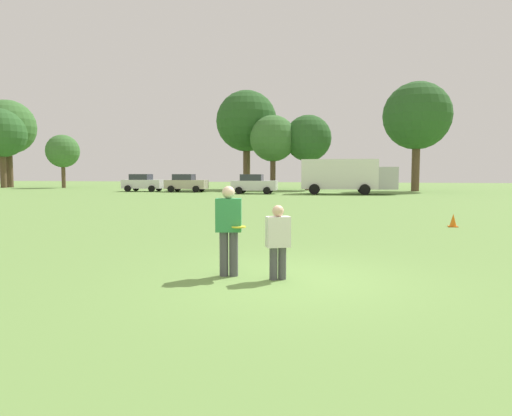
{
  "coord_description": "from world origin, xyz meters",
  "views": [
    {
      "loc": [
        1.06,
        -8.15,
        1.98
      ],
      "look_at": [
        -1.07,
        1.74,
        1.17
      ],
      "focal_mm": 31.36,
      "sensor_mm": 36.0,
      "label": 1
    }
  ],
  "objects_px": {
    "parked_car_near_left": "(143,183)",
    "parked_car_mid_left": "(186,183)",
    "player_defender": "(278,238)",
    "frisbee": "(239,227)",
    "traffic_cone": "(453,221)",
    "parked_car_center": "(254,184)",
    "player_thrower": "(229,226)",
    "box_truck": "(346,175)"
  },
  "relations": [
    {
      "from": "parked_car_mid_left",
      "to": "parked_car_center",
      "type": "xyz_separation_m",
      "value": [
        7.63,
        -2.24,
        0.0
      ]
    },
    {
      "from": "player_thrower",
      "to": "frisbee",
      "type": "bearing_deg",
      "value": -17.63
    },
    {
      "from": "player_thrower",
      "to": "traffic_cone",
      "type": "distance_m",
      "value": 10.95
    },
    {
      "from": "frisbee",
      "to": "traffic_cone",
      "type": "relative_size",
      "value": 0.56
    },
    {
      "from": "traffic_cone",
      "to": "player_thrower",
      "type": "bearing_deg",
      "value": -122.71
    },
    {
      "from": "frisbee",
      "to": "parked_car_center",
      "type": "xyz_separation_m",
      "value": [
        -6.95,
        32.87,
        -0.04
      ]
    },
    {
      "from": "traffic_cone",
      "to": "parked_car_center",
      "type": "height_order",
      "value": "parked_car_center"
    },
    {
      "from": "parked_car_mid_left",
      "to": "parked_car_center",
      "type": "relative_size",
      "value": 1.0
    },
    {
      "from": "player_thrower",
      "to": "parked_car_mid_left",
      "type": "xyz_separation_m",
      "value": [
        -14.37,
        35.04,
        -0.05
      ]
    },
    {
      "from": "box_truck",
      "to": "traffic_cone",
      "type": "bearing_deg",
      "value": -80.33
    },
    {
      "from": "parked_car_near_left",
      "to": "parked_car_mid_left",
      "type": "relative_size",
      "value": 1.0
    },
    {
      "from": "parked_car_near_left",
      "to": "parked_car_mid_left",
      "type": "distance_m",
      "value": 4.85
    },
    {
      "from": "frisbee",
      "to": "box_truck",
      "type": "xyz_separation_m",
      "value": [
        1.52,
        33.74,
        0.79
      ]
    },
    {
      "from": "traffic_cone",
      "to": "parked_car_near_left",
      "type": "xyz_separation_m",
      "value": [
        -25.12,
        26.02,
        0.69
      ]
    },
    {
      "from": "player_defender",
      "to": "frisbee",
      "type": "height_order",
      "value": "player_defender"
    },
    {
      "from": "frisbee",
      "to": "traffic_cone",
      "type": "distance_m",
      "value": 10.9
    },
    {
      "from": "player_defender",
      "to": "parked_car_near_left",
      "type": "bearing_deg",
      "value": 119.75
    },
    {
      "from": "parked_car_near_left",
      "to": "box_truck",
      "type": "relative_size",
      "value": 0.5
    },
    {
      "from": "parked_car_center",
      "to": "traffic_cone",
      "type": "bearing_deg",
      "value": -61.82
    },
    {
      "from": "parked_car_mid_left",
      "to": "box_truck",
      "type": "relative_size",
      "value": 0.5
    },
    {
      "from": "parked_car_center",
      "to": "box_truck",
      "type": "relative_size",
      "value": 0.5
    },
    {
      "from": "traffic_cone",
      "to": "player_defender",
      "type": "bearing_deg",
      "value": -118.02
    },
    {
      "from": "player_defender",
      "to": "parked_car_near_left",
      "type": "distance_m",
      "value": 40.66
    },
    {
      "from": "parked_car_near_left",
      "to": "parked_car_mid_left",
      "type": "xyz_separation_m",
      "value": [
        4.84,
        -0.18,
        0.0
      ]
    },
    {
      "from": "player_thrower",
      "to": "box_truck",
      "type": "relative_size",
      "value": 0.2
    },
    {
      "from": "player_thrower",
      "to": "player_defender",
      "type": "xyz_separation_m",
      "value": [
        0.96,
        -0.09,
        -0.2
      ]
    },
    {
      "from": "parked_car_center",
      "to": "box_truck",
      "type": "xyz_separation_m",
      "value": [
        8.47,
        0.88,
        0.83
      ]
    },
    {
      "from": "player_thrower",
      "to": "parked_car_mid_left",
      "type": "bearing_deg",
      "value": 112.3
    },
    {
      "from": "player_defender",
      "to": "traffic_cone",
      "type": "height_order",
      "value": "player_defender"
    },
    {
      "from": "frisbee",
      "to": "box_truck",
      "type": "height_order",
      "value": "box_truck"
    },
    {
      "from": "traffic_cone",
      "to": "parked_car_mid_left",
      "type": "height_order",
      "value": "parked_car_mid_left"
    },
    {
      "from": "player_defender",
      "to": "frisbee",
      "type": "xyz_separation_m",
      "value": [
        -0.75,
        0.02,
        0.19
      ]
    },
    {
      "from": "player_thrower",
      "to": "box_truck",
      "type": "height_order",
      "value": "box_truck"
    },
    {
      "from": "player_thrower",
      "to": "parked_car_center",
      "type": "relative_size",
      "value": 0.4
    },
    {
      "from": "player_thrower",
      "to": "player_defender",
      "type": "distance_m",
      "value": 0.99
    },
    {
      "from": "box_truck",
      "to": "player_defender",
      "type": "bearing_deg",
      "value": -91.3
    },
    {
      "from": "parked_car_near_left",
      "to": "parked_car_center",
      "type": "xyz_separation_m",
      "value": [
        12.47,
        -2.41,
        0.0
      ]
    },
    {
      "from": "traffic_cone",
      "to": "parked_car_mid_left",
      "type": "distance_m",
      "value": 32.85
    },
    {
      "from": "player_defender",
      "to": "parked_car_mid_left",
      "type": "height_order",
      "value": "parked_car_mid_left"
    },
    {
      "from": "player_thrower",
      "to": "traffic_cone",
      "type": "relative_size",
      "value": 3.59
    },
    {
      "from": "player_defender",
      "to": "box_truck",
      "type": "relative_size",
      "value": 0.16
    },
    {
      "from": "parked_car_mid_left",
      "to": "player_defender",
      "type": "bearing_deg",
      "value": -66.42
    }
  ]
}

